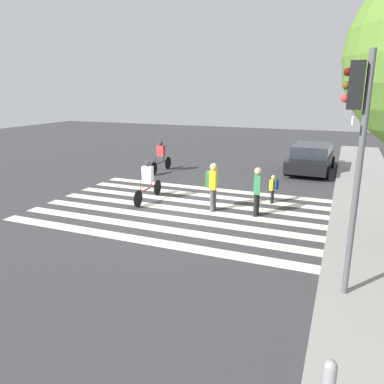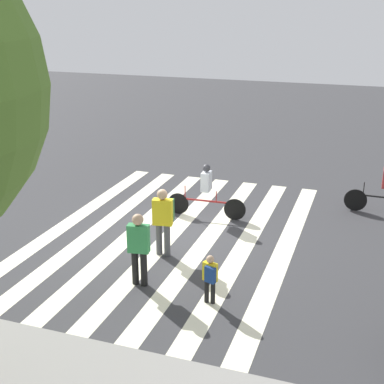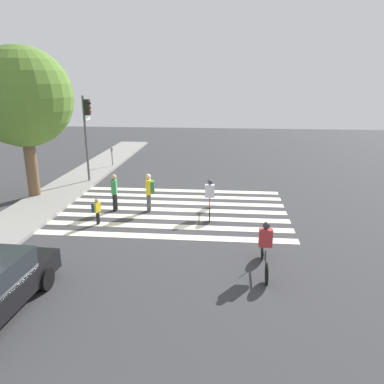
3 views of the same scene
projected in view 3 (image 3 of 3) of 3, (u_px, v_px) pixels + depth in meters
ground_plane at (175, 210)px, 16.98m from camera, size 60.00×60.00×0.00m
sidewalk_curb at (43, 204)px, 17.52m from camera, size 36.00×2.50×0.14m
crosswalk_stripes at (175, 210)px, 16.98m from camera, size 6.58×10.00×0.01m
traffic_light at (87, 123)px, 20.47m from camera, size 0.60×0.50×4.85m
parking_meter at (112, 152)px, 24.84m from camera, size 0.15×0.15×1.40m
street_tree at (23, 98)px, 17.40m from camera, size 4.64×4.64×7.22m
pedestrian_adult_yellow_jacket at (114, 190)px, 16.64m from camera, size 0.49×0.28×1.68m
pedestrian_child_with_backpack at (97, 209)px, 15.14m from camera, size 0.33×0.31×1.08m
pedestrian_adult_blue_shirt at (149, 190)px, 16.54m from camera, size 0.50×0.44×1.72m
cyclist_far_lane at (210, 196)px, 16.12m from camera, size 2.33×0.41×1.59m
cyclist_near_curb at (265, 245)px, 11.31m from camera, size 2.27×0.40×1.62m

